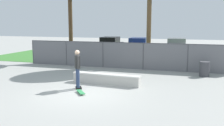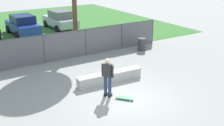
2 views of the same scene
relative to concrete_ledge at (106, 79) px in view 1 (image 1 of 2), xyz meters
name	(u,v)px [view 1 (image 1 of 2)]	position (x,y,z in m)	size (l,w,h in m)	color
ground_plane	(83,93)	(-0.40, -1.90, -0.26)	(80.00, 80.00, 0.00)	#9E9E99
grass_strip	(148,52)	(-0.40, 14.85, -0.25)	(26.04, 20.00, 0.02)	#3D7A33
concrete_ledge	(106,79)	(0.00, 0.00, 0.00)	(3.55, 0.71, 0.52)	#B7B5AD
skateboarder	(78,68)	(-0.94, -1.31, 0.74)	(0.42, 0.53, 1.82)	black
skateboard	(81,92)	(-0.49, -2.01, -0.19)	(0.67, 0.74, 0.09)	#2D8C4C
chainlink_fence	(123,54)	(-0.40, 4.55, 0.70)	(14.11, 0.07, 1.77)	#4C4C51
car_black	(110,45)	(-3.93, 12.75, 0.57)	(2.13, 4.26, 1.66)	black
car_blue	(139,46)	(-0.88, 12.29, 0.57)	(2.13, 4.26, 1.66)	#233D9E
car_silver	(177,47)	(2.64, 12.72, 0.57)	(2.13, 4.26, 1.66)	#B7BABF
trash_bin	(204,69)	(4.77, 3.46, 0.16)	(0.56, 0.56, 0.85)	#3F3F44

